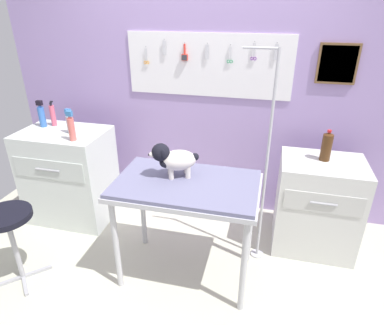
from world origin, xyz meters
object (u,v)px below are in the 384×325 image
(spray_bottle_short, at_px, (42,115))
(stool, at_px, (8,225))
(grooming_arm, at_px, (265,172))
(counter_left, at_px, (70,175))
(grooming_table, at_px, (186,192))
(cabinet_right, at_px, (317,205))
(soda_bottle, at_px, (327,146))
(dog, at_px, (173,159))

(spray_bottle_short, bearing_deg, stool, -72.27)
(grooming_arm, distance_m, counter_left, 1.92)
(grooming_table, relative_size, stool, 1.69)
(cabinet_right, xyz_separation_m, soda_bottle, (-0.00, 0.04, 0.54))
(grooming_table, bearing_deg, spray_bottle_short, 159.37)
(counter_left, relative_size, spray_bottle_short, 3.61)
(stool, bearing_deg, cabinet_right, 23.63)
(cabinet_right, height_order, stool, cabinet_right)
(grooming_table, xyz_separation_m, stool, (-1.27, -0.39, -0.24))
(grooming_table, height_order, dog, dog)
(spray_bottle_short, bearing_deg, dog, -19.91)
(dog, bearing_deg, spray_bottle_short, 160.09)
(grooming_arm, relative_size, cabinet_right, 2.08)
(grooming_table, relative_size, cabinet_right, 1.26)
(dog, xyz_separation_m, spray_bottle_short, (-1.47, 0.53, 0.05))
(stool, bearing_deg, soda_bottle, 24.50)
(stool, xyz_separation_m, spray_bottle_short, (-0.32, 0.99, 0.52))
(counter_left, bearing_deg, grooming_table, -21.01)
(grooming_table, xyz_separation_m, grooming_arm, (0.54, 0.35, 0.06))
(counter_left, height_order, soda_bottle, soda_bottle)
(stool, height_order, soda_bottle, soda_bottle)
(grooming_arm, bearing_deg, dog, -156.76)
(grooming_table, xyz_separation_m, dog, (-0.11, 0.06, 0.23))
(grooming_arm, height_order, stool, grooming_arm)
(grooming_arm, relative_size, stool, 2.79)
(grooming_arm, bearing_deg, stool, -157.94)
(cabinet_right, relative_size, stool, 1.34)
(cabinet_right, bearing_deg, counter_left, -177.69)
(grooming_table, distance_m, stool, 1.35)
(cabinet_right, height_order, spray_bottle_short, spray_bottle_short)
(dog, height_order, spray_bottle_short, spray_bottle_short)
(stool, height_order, spray_bottle_short, spray_bottle_short)
(dog, relative_size, cabinet_right, 0.43)
(counter_left, xyz_separation_m, cabinet_right, (2.35, 0.09, -0.04))
(stool, bearing_deg, grooming_arm, 22.06)
(counter_left, distance_m, soda_bottle, 2.40)
(stool, bearing_deg, counter_left, 94.27)
(grooming_table, bearing_deg, dog, 150.61)
(grooming_table, relative_size, dog, 2.97)
(grooming_arm, bearing_deg, spray_bottle_short, 173.24)
(dog, bearing_deg, stool, -158.61)
(dog, xyz_separation_m, counter_left, (-1.23, 0.45, -0.53))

